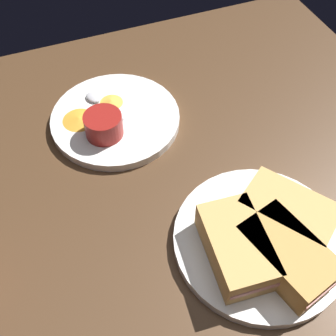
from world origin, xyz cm
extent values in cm
cube|color=#4C331E|center=(0.00, 0.00, -1.50)|extent=(110.00, 110.00, 3.00)
cylinder|color=white|center=(-3.84, -13.37, 0.80)|extent=(25.12, 25.12, 1.60)
cube|color=tan|center=(-4.90, -8.72, 4.00)|extent=(13.63, 8.74, 4.80)
cube|color=#DB938E|center=(-4.90, -8.72, 4.00)|extent=(13.84, 8.16, 0.80)
cube|color=tan|center=(-8.49, -14.43, 4.00)|extent=(14.51, 10.68, 4.80)
cube|color=#DB938E|center=(-8.49, -14.43, 4.00)|extent=(14.61, 10.16, 0.80)
cube|color=tan|center=(-2.78, -18.03, 4.00)|extent=(15.01, 13.67, 4.80)
cube|color=#DB938E|center=(-2.78, -18.03, 4.00)|extent=(14.88, 13.32, 0.80)
cylinder|color=#0C144C|center=(-3.46, -19.01, 3.32)|extent=(7.65, 7.65, 3.44)
cylinder|color=black|center=(-3.46, -19.01, 4.64)|extent=(6.28, 6.28, 0.60)
cube|color=silver|center=(-4.77, -9.02, 1.85)|extent=(1.51, 5.56, 0.40)
ellipsoid|color=silver|center=(-4.06, -14.47, 2.00)|extent=(2.60, 3.46, 0.80)
cylinder|color=white|center=(27.63, -1.04, 0.80)|extent=(23.38, 23.38, 1.60)
cylinder|color=maroon|center=(24.12, 1.89, 3.65)|extent=(6.58, 6.58, 4.11)
cylinder|color=olive|center=(24.12, 1.89, 5.31)|extent=(5.40, 5.40, 0.60)
cube|color=silver|center=(28.32, -0.73, 1.85)|extent=(5.36, 2.94, 0.40)
ellipsoid|color=silver|center=(33.36, 1.48, 2.00)|extent=(3.81, 3.30, 0.80)
cone|color=gold|center=(31.21, -1.38, 1.90)|extent=(4.84, 4.84, 0.60)
cone|color=orange|center=(26.03, 0.80, 1.90)|extent=(4.57, 4.57, 0.60)
cone|color=gold|center=(28.91, 5.33, 1.90)|extent=(7.87, 7.87, 0.60)
camera|label=1|loc=(-26.57, 9.75, 55.63)|focal=44.96mm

